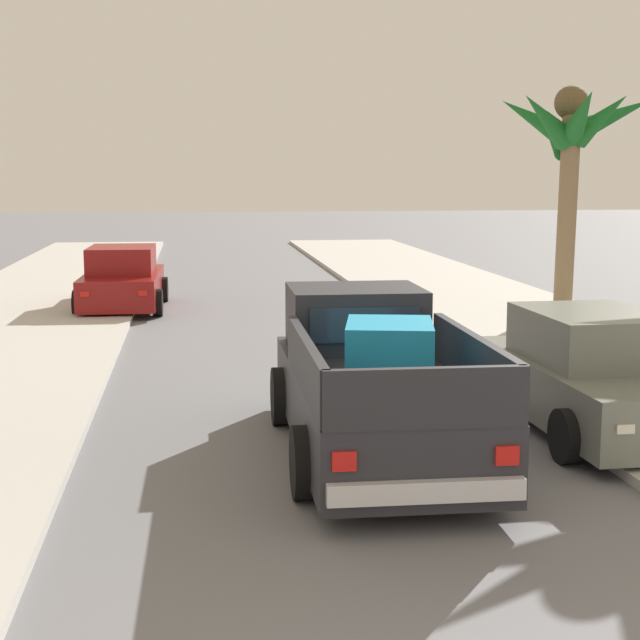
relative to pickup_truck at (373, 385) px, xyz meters
The scene contains 7 objects.
sidewalk_right 6.73m from the pickup_truck, 42.39° to the left, with size 4.93×60.00×0.12m, color beige.
curb_left 6.68m from the pickup_truck, 137.19° to the left, with size 0.16×60.00×0.10m, color silver.
curb_right 5.99m from the pickup_truck, 49.34° to the left, with size 0.16×60.00×0.10m, color silver.
pickup_truck is the anchor object (origin of this frame).
car_left_near 3.02m from the pickup_truck, 10.75° to the left, with size 2.11×4.30×1.54m.
car_right_near 13.19m from the pickup_truck, 106.71° to the left, with size 2.10×4.29×1.54m.
palm_tree_right_mid 12.64m from the pickup_truck, 57.71° to the left, with size 3.66×4.11×5.25m.
Camera 1 is at (-1.58, -3.37, 3.27)m, focal length 53.67 mm.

